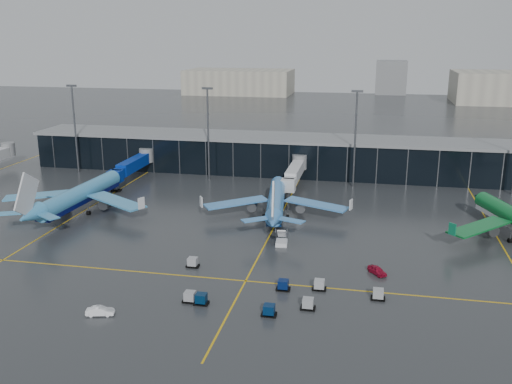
% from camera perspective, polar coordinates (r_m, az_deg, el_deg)
% --- Properties ---
extents(ground, '(600.00, 600.00, 0.00)m').
position_cam_1_polar(ground, '(111.15, -4.41, -5.29)').
color(ground, '#282B2D').
rests_on(ground, ground).
extents(terminal_pier, '(142.00, 17.00, 10.70)m').
position_cam_1_polar(terminal_pier, '(167.82, 1.34, 3.86)').
color(terminal_pier, black).
rests_on(terminal_pier, ground).
extents(jet_bridges, '(94.00, 27.50, 7.20)m').
position_cam_1_polar(jet_bridges, '(160.30, -12.32, 2.62)').
color(jet_bridges, '#595B60').
rests_on(jet_bridges, ground).
extents(flood_masts, '(203.00, 0.50, 25.50)m').
position_cam_1_polar(flood_masts, '(153.81, 2.40, 5.95)').
color(flood_masts, '#595B60').
rests_on(flood_masts, ground).
extents(distant_hangars, '(260.00, 71.00, 22.00)m').
position_cam_1_polar(distant_hangars, '(371.66, 14.99, 10.33)').
color(distant_hangars, '#B2AD99').
rests_on(distant_hangars, ground).
extents(taxi_lines, '(220.00, 120.00, 0.02)m').
position_cam_1_polar(taxi_lines, '(118.74, 1.65, -3.86)').
color(taxi_lines, gold).
rests_on(taxi_lines, ground).
extents(airliner_arkefly, '(38.81, 43.70, 12.92)m').
position_cam_1_polar(airliner_arkefly, '(135.49, -17.21, 0.75)').
color(airliner_arkefly, '#3B8EC4').
rests_on(airliner_arkefly, ground).
extents(airliner_klm_near, '(38.42, 42.44, 11.79)m').
position_cam_1_polar(airliner_klm_near, '(126.58, 2.04, 0.17)').
color(airliner_klm_near, '#3E83CC').
rests_on(airliner_klm_near, ground).
extents(baggage_carts, '(34.02, 16.46, 1.70)m').
position_cam_1_polar(baggage_carts, '(89.94, 1.08, -9.95)').
color(baggage_carts, black).
rests_on(baggage_carts, ground).
extents(mobile_airstair, '(2.50, 3.40, 3.45)m').
position_cam_1_polar(mobile_airstair, '(110.73, 2.58, -4.92)').
color(mobile_airstair, silver).
rests_on(mobile_airstair, ground).
extents(service_van_red, '(3.66, 4.17, 1.36)m').
position_cam_1_polar(service_van_red, '(99.84, 12.02, -7.67)').
color(service_van_red, maroon).
rests_on(service_van_red, ground).
extents(service_van_white, '(4.27, 2.37, 1.33)m').
position_cam_1_polar(service_van_white, '(87.41, -15.32, -11.41)').
color(service_van_white, white).
rests_on(service_van_white, ground).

